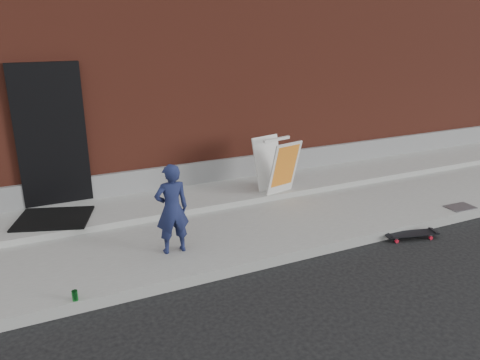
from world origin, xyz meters
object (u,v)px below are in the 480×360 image
child (172,209)px  skateboard (411,234)px  pizza_sign (277,165)px  soda_can (75,296)px

child → skateboard: bearing=167.7°
pizza_sign → soda_can: 4.15m
pizza_sign → soda_can: pizza_sign is taller
child → pizza_sign: 2.61m
child → skateboard: child is taller
soda_can → child: bearing=26.4°
child → pizza_sign: size_ratio=1.28×
skateboard → pizza_sign: size_ratio=0.87×
child → soda_can: child is taller
soda_can → skateboard: bearing=-2.0°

